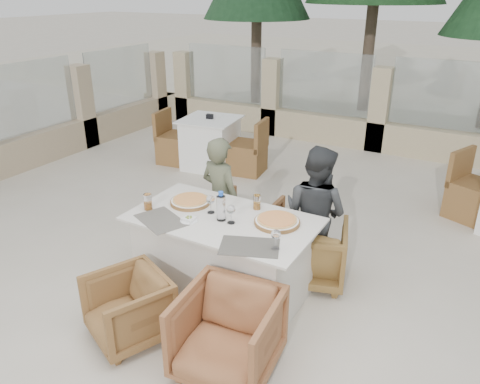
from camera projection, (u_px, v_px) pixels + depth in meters
The scene contains 23 objects.
ground at pixel (236, 294), 4.28m from camera, with size 80.00×80.00×0.00m, color beige.
sand_patch at pixel (448, 72), 15.42m from camera, with size 30.00×16.00×0.01m, color beige.
perimeter_wall_far at pixel (380, 104), 7.78m from camera, with size 10.00×0.34×1.60m, color #C2B189, non-canonical shape.
perimeter_wall_left at pixel (32, 113), 7.19m from camera, with size 0.34×7.00×1.60m, color tan, non-canonical shape.
dining_table at pixel (223, 257), 4.15m from camera, with size 1.60×0.90×0.77m, color silver, non-canonical shape.
placemat_near_left at pixel (161, 220), 3.96m from camera, with size 0.45×0.30×0.00m, color #625D54.
placemat_near_right at pixel (250, 247), 3.55m from camera, with size 0.45×0.30×0.00m, color #514D45.
pizza_left at pixel (190, 201), 4.26m from camera, with size 0.37×0.37×0.05m, color #CB531B.
pizza_right at pixel (277, 221), 3.89m from camera, with size 0.38×0.38×0.05m, color #D14D1C.
water_bottle at pixel (221, 206), 3.91m from camera, with size 0.08×0.08×0.26m, color #C2E1FF.
wine_glass_centre at pixel (211, 203), 4.05m from camera, with size 0.08×0.08×0.18m, color white, non-canonical shape.
wine_glass_near at pixel (231, 213), 3.88m from camera, with size 0.08×0.08×0.18m, color white, non-canonical shape.
wine_glass_corner at pixel (276, 238), 3.49m from camera, with size 0.08×0.08×0.18m, color silver, non-canonical shape.
beer_glass_left at pixel (148, 202), 4.12m from camera, with size 0.07×0.07×0.15m, color orange.
beer_glass_right at pixel (257, 202), 4.14m from camera, with size 0.07×0.07×0.13m, color orange.
olive_dish at pixel (189, 219), 3.94m from camera, with size 0.11×0.11×0.04m, color white, non-canonical shape.
armchair_far_left at pixel (246, 224), 4.93m from camera, with size 0.62×0.64×0.59m, color brown.
armchair_far_right at pixel (311, 252), 4.40m from camera, with size 0.63×0.65×0.59m, color brown.
armchair_near_left at pixel (128, 308), 3.66m from camera, with size 0.58×0.60×0.54m, color brown.
armchair_near_right at pixel (228, 334), 3.32m from camera, with size 0.68×0.70×0.63m, color #935A35.
diner_left at pixel (221, 199), 4.67m from camera, with size 0.47×0.31×1.28m, color #545840.
diner_right at pixel (315, 214), 4.32m from camera, with size 0.64×0.50×1.32m, color #333538.
bg_table_a at pixel (210, 143), 7.17m from camera, with size 1.64×0.82×0.77m, color white, non-canonical shape.
Camera 1 is at (1.78, -3.06, 2.58)m, focal length 35.00 mm.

